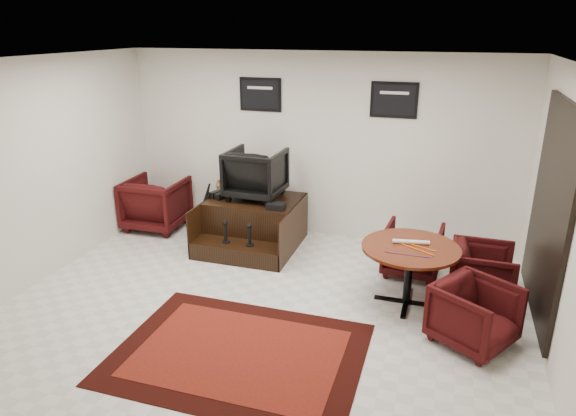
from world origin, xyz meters
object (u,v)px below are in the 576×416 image
object	(u,v)px
shine_podium	(253,224)
table_chair_window	(483,270)
shine_chair	(256,171)
meeting_table	(410,254)
armchair_side	(156,201)
table_chair_back	(413,247)
table_chair_corner	(475,312)

from	to	relation	value
shine_podium	table_chair_window	bearing A→B (deg)	-12.13
shine_podium	shine_chair	xyz separation A→B (m)	(0.00, 0.14, 0.78)
meeting_table	armchair_side	bearing A→B (deg)	163.07
shine_podium	armchair_side	distance (m)	1.76
shine_podium	table_chair_window	xyz separation A→B (m)	(3.22, -0.69, 0.05)
meeting_table	table_chair_back	world-z (taller)	meeting_table
meeting_table	table_chair_window	world-z (taller)	table_chair_window
shine_podium	meeting_table	world-z (taller)	meeting_table
table_chair_window	table_chair_corner	size ratio (longest dim) A/B	1.00
shine_chair	table_chair_window	world-z (taller)	shine_chair
table_chair_back	table_chair_corner	bearing A→B (deg)	121.30
armchair_side	table_chair_window	world-z (taller)	armchair_side
shine_podium	armchair_side	size ratio (longest dim) A/B	1.53
table_chair_corner	armchair_side	bearing A→B (deg)	101.51
table_chair_back	shine_chair	bearing A→B (deg)	-5.14
shine_podium	table_chair_corner	xyz separation A→B (m)	(3.10, -1.73, 0.05)
table_chair_back	table_chair_window	bearing A→B (deg)	157.49
table_chair_back	table_chair_window	world-z (taller)	table_chair_window
armchair_side	meeting_table	size ratio (longest dim) A/B	0.81
shine_podium	table_chair_corner	size ratio (longest dim) A/B	1.89
shine_podium	table_chair_window	world-z (taller)	table_chair_window
table_chair_window	table_chair_corner	world-z (taller)	same
table_chair_window	table_chair_back	bearing A→B (deg)	63.84
shine_podium	armchair_side	bearing A→B (deg)	174.77
armchair_side	table_chair_corner	bearing A→B (deg)	157.40
shine_chair	table_chair_corner	distance (m)	3.70
shine_podium	table_chair_window	distance (m)	3.29
armchair_side	table_chair_corner	world-z (taller)	armchair_side
armchair_side	table_chair_window	bearing A→B (deg)	168.91
meeting_table	table_chair_back	xyz separation A→B (m)	(-0.02, 0.84, -0.28)
meeting_table	table_chair_corner	size ratio (longest dim) A/B	1.52
shine_chair	meeting_table	world-z (taller)	shine_chair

